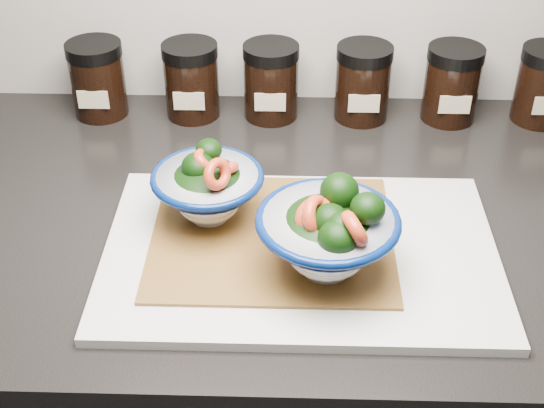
{
  "coord_description": "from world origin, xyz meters",
  "views": [
    {
      "loc": [
        -0.07,
        0.68,
        1.46
      ],
      "look_at": [
        -0.09,
        1.38,
        0.96
      ],
      "focal_mm": 50.0,
      "sensor_mm": 36.0,
      "label": 1
    }
  ],
  "objects_px": {
    "spice_jar_d": "(363,82)",
    "spice_jar_f": "(544,85)",
    "spice_jar_b": "(191,80)",
    "bowl_right": "(329,234)",
    "spice_jar_c": "(271,81)",
    "cutting_board": "(300,253)",
    "spice_jar_e": "(452,84)",
    "bowl_left": "(208,187)",
    "spice_jar_a": "(98,79)"
  },
  "relations": [
    {
      "from": "bowl_left",
      "to": "spice_jar_e",
      "type": "distance_m",
      "value": 0.43
    },
    {
      "from": "spice_jar_a",
      "to": "spice_jar_f",
      "type": "height_order",
      "value": "same"
    },
    {
      "from": "bowl_left",
      "to": "spice_jar_f",
      "type": "xyz_separation_m",
      "value": [
        0.46,
        0.28,
        -0.0
      ]
    },
    {
      "from": "spice_jar_d",
      "to": "spice_jar_e",
      "type": "distance_m",
      "value": 0.13
    },
    {
      "from": "bowl_right",
      "to": "spice_jar_d",
      "type": "relative_size",
      "value": 1.37
    },
    {
      "from": "spice_jar_b",
      "to": "spice_jar_d",
      "type": "height_order",
      "value": "same"
    },
    {
      "from": "spice_jar_a",
      "to": "spice_jar_e",
      "type": "relative_size",
      "value": 1.0
    },
    {
      "from": "spice_jar_b",
      "to": "spice_jar_f",
      "type": "distance_m",
      "value": 0.52
    },
    {
      "from": "spice_jar_b",
      "to": "bowl_right",
      "type": "bearing_deg",
      "value": -63.03
    },
    {
      "from": "bowl_left",
      "to": "spice_jar_b",
      "type": "relative_size",
      "value": 1.18
    },
    {
      "from": "spice_jar_a",
      "to": "spice_jar_b",
      "type": "height_order",
      "value": "same"
    },
    {
      "from": "cutting_board",
      "to": "spice_jar_e",
      "type": "relative_size",
      "value": 3.98
    },
    {
      "from": "bowl_right",
      "to": "bowl_left",
      "type": "bearing_deg",
      "value": 145.49
    },
    {
      "from": "cutting_board",
      "to": "bowl_left",
      "type": "bearing_deg",
      "value": 153.35
    },
    {
      "from": "spice_jar_d",
      "to": "spice_jar_f",
      "type": "relative_size",
      "value": 1.0
    },
    {
      "from": "cutting_board",
      "to": "spice_jar_c",
      "type": "bearing_deg",
      "value": 97.52
    },
    {
      "from": "spice_jar_b",
      "to": "spice_jar_e",
      "type": "xyz_separation_m",
      "value": [
        0.38,
        0.0,
        0.0
      ]
    },
    {
      "from": "bowl_right",
      "to": "spice_jar_c",
      "type": "height_order",
      "value": "bowl_right"
    },
    {
      "from": "cutting_board",
      "to": "spice_jar_e",
      "type": "height_order",
      "value": "spice_jar_e"
    },
    {
      "from": "spice_jar_b",
      "to": "spice_jar_e",
      "type": "relative_size",
      "value": 1.0
    },
    {
      "from": "cutting_board",
      "to": "bowl_right",
      "type": "bearing_deg",
      "value": -54.31
    },
    {
      "from": "bowl_left",
      "to": "spice_jar_e",
      "type": "relative_size",
      "value": 1.18
    },
    {
      "from": "spice_jar_e",
      "to": "spice_jar_f",
      "type": "bearing_deg",
      "value": 0.0
    },
    {
      "from": "spice_jar_d",
      "to": "spice_jar_c",
      "type": "bearing_deg",
      "value": 180.0
    },
    {
      "from": "spice_jar_c",
      "to": "bowl_right",
      "type": "bearing_deg",
      "value": -78.97
    },
    {
      "from": "spice_jar_f",
      "to": "spice_jar_d",
      "type": "bearing_deg",
      "value": 180.0
    },
    {
      "from": "bowl_right",
      "to": "spice_jar_d",
      "type": "height_order",
      "value": "bowl_right"
    },
    {
      "from": "spice_jar_c",
      "to": "spice_jar_d",
      "type": "height_order",
      "value": "same"
    },
    {
      "from": "spice_jar_d",
      "to": "bowl_left",
      "type": "bearing_deg",
      "value": -125.68
    },
    {
      "from": "bowl_right",
      "to": "spice_jar_e",
      "type": "bearing_deg",
      "value": 62.81
    },
    {
      "from": "spice_jar_a",
      "to": "spice_jar_c",
      "type": "xyz_separation_m",
      "value": [
        0.26,
        0.0,
        0.0
      ]
    },
    {
      "from": "spice_jar_d",
      "to": "spice_jar_f",
      "type": "xyz_separation_m",
      "value": [
        0.26,
        0.0,
        0.0
      ]
    },
    {
      "from": "cutting_board",
      "to": "spice_jar_c",
      "type": "relative_size",
      "value": 3.98
    },
    {
      "from": "bowl_left",
      "to": "spice_jar_b",
      "type": "xyz_separation_m",
      "value": [
        -0.05,
        0.28,
        -0.0
      ]
    },
    {
      "from": "cutting_board",
      "to": "spice_jar_e",
      "type": "distance_m",
      "value": 0.4
    },
    {
      "from": "spice_jar_a",
      "to": "spice_jar_d",
      "type": "bearing_deg",
      "value": 0.0
    },
    {
      "from": "spice_jar_b",
      "to": "spice_jar_c",
      "type": "xyz_separation_m",
      "value": [
        0.12,
        0.0,
        0.0
      ]
    },
    {
      "from": "cutting_board",
      "to": "spice_jar_c",
      "type": "distance_m",
      "value": 0.34
    },
    {
      "from": "bowl_left",
      "to": "spice_jar_f",
      "type": "height_order",
      "value": "bowl_left"
    },
    {
      "from": "spice_jar_c",
      "to": "spice_jar_f",
      "type": "bearing_deg",
      "value": 0.0
    },
    {
      "from": "spice_jar_f",
      "to": "spice_jar_c",
      "type": "bearing_deg",
      "value": 180.0
    },
    {
      "from": "spice_jar_b",
      "to": "spice_jar_d",
      "type": "relative_size",
      "value": 1.0
    },
    {
      "from": "spice_jar_c",
      "to": "bowl_left",
      "type": "bearing_deg",
      "value": -103.19
    },
    {
      "from": "bowl_right",
      "to": "spice_jar_d",
      "type": "bearing_deg",
      "value": 80.58
    },
    {
      "from": "cutting_board",
      "to": "spice_jar_b",
      "type": "distance_m",
      "value": 0.37
    },
    {
      "from": "bowl_left",
      "to": "spice_jar_b",
      "type": "bearing_deg",
      "value": 100.57
    },
    {
      "from": "bowl_right",
      "to": "spice_jar_f",
      "type": "distance_m",
      "value": 0.5
    },
    {
      "from": "spice_jar_d",
      "to": "spice_jar_b",
      "type": "bearing_deg",
      "value": 180.0
    },
    {
      "from": "spice_jar_c",
      "to": "spice_jar_d",
      "type": "distance_m",
      "value": 0.13
    },
    {
      "from": "spice_jar_a",
      "to": "spice_jar_e",
      "type": "xyz_separation_m",
      "value": [
        0.52,
        0.0,
        0.0
      ]
    }
  ]
}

